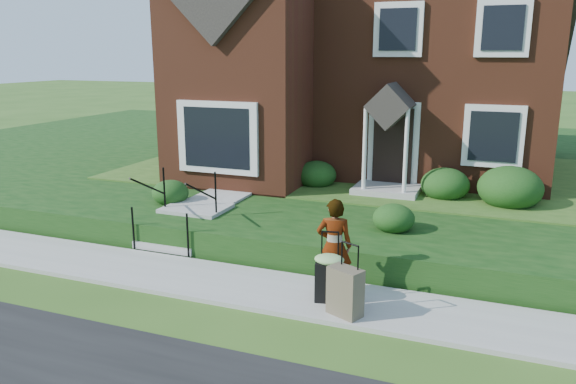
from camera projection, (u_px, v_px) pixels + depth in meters
The scene contains 10 objects.
ground at pixel (255, 290), 9.85m from camera, with size 120.00×120.00×0.00m, color #2D5119.
sidewalk at pixel (255, 288), 9.84m from camera, with size 60.00×1.60×0.08m, color #9E9B93.
terrace at pixel (506, 171), 18.23m from camera, with size 44.00×20.00×0.60m, color #0F340E.
walkway at pixel (247, 183), 15.10m from camera, with size 1.20×6.00×0.06m, color #9E9B93.
main_house at pixel (376, 12), 17.34m from camera, with size 10.40×10.20×9.40m.
front_steps at pixel (186, 221), 12.28m from camera, with size 1.40×2.02×1.50m.
foundation_shrubs at pixel (346, 176), 14.02m from camera, with size 9.71×4.05×1.03m.
woman at pixel (334, 246), 9.40m from camera, with size 0.60×0.39×1.64m, color #999999.
suitcase_black at pixel (329, 275), 9.13m from camera, with size 0.56×0.49×1.18m.
suitcase_olive at pixel (345, 292), 8.66m from camera, with size 0.61×0.49×1.16m.
Camera 1 is at (3.86, -8.31, 4.06)m, focal length 35.00 mm.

